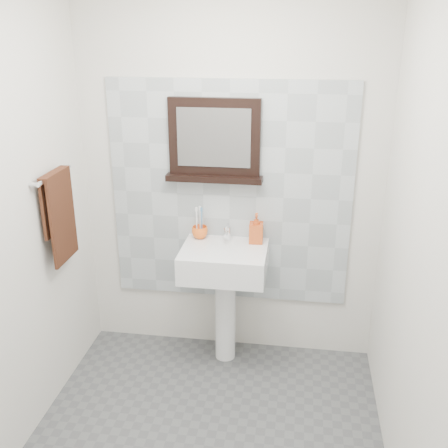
# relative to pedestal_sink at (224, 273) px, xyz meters

# --- Properties ---
(back_wall) EXTENTS (2.00, 0.01, 2.50)m
(back_wall) POSITION_rel_pedestal_sink_xyz_m (0.00, 0.23, 0.57)
(back_wall) COLOR silver
(back_wall) RESTS_ON ground
(front_wall) EXTENTS (2.00, 0.01, 2.50)m
(front_wall) POSITION_rel_pedestal_sink_xyz_m (0.00, -1.97, 0.57)
(front_wall) COLOR silver
(front_wall) RESTS_ON ground
(right_wall) EXTENTS (0.01, 2.20, 2.50)m
(right_wall) POSITION_rel_pedestal_sink_xyz_m (1.00, -0.87, 0.57)
(right_wall) COLOR silver
(right_wall) RESTS_ON ground
(splashback) EXTENTS (1.60, 0.02, 1.50)m
(splashback) POSITION_rel_pedestal_sink_xyz_m (0.00, 0.21, 0.47)
(splashback) COLOR #A8B2B7
(splashback) RESTS_ON back_wall
(pedestal_sink) EXTENTS (0.55, 0.44, 0.96)m
(pedestal_sink) POSITION_rel_pedestal_sink_xyz_m (0.00, 0.00, 0.00)
(pedestal_sink) COLOR white
(pedestal_sink) RESTS_ON ground
(toothbrush_cup) EXTENTS (0.12, 0.12, 0.08)m
(toothbrush_cup) POSITION_rel_pedestal_sink_xyz_m (-0.19, 0.14, 0.23)
(toothbrush_cup) COLOR orange
(toothbrush_cup) RESTS_ON pedestal_sink
(toothbrushes) EXTENTS (0.05, 0.04, 0.21)m
(toothbrushes) POSITION_rel_pedestal_sink_xyz_m (-0.19, 0.14, 0.31)
(toothbrushes) COLOR white
(toothbrushes) RESTS_ON toothbrush_cup
(soap_dispenser) EXTENTS (0.09, 0.10, 0.20)m
(soap_dispenser) POSITION_rel_pedestal_sink_xyz_m (0.19, 0.12, 0.28)
(soap_dispenser) COLOR red
(soap_dispenser) RESTS_ON pedestal_sink
(framed_mirror) EXTENTS (0.63, 0.11, 0.53)m
(framed_mirror) POSITION_rel_pedestal_sink_xyz_m (-0.09, 0.19, 0.83)
(framed_mirror) COLOR black
(framed_mirror) RESTS_ON back_wall
(towel_bar) EXTENTS (0.07, 0.40, 0.03)m
(towel_bar) POSITION_rel_pedestal_sink_xyz_m (-0.94, -0.34, 0.72)
(towel_bar) COLOR silver
(towel_bar) RESTS_ON left_wall
(hand_towel) EXTENTS (0.06, 0.30, 0.55)m
(hand_towel) POSITION_rel_pedestal_sink_xyz_m (-0.94, -0.34, 0.51)
(hand_towel) COLOR #34190E
(hand_towel) RESTS_ON towel_bar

